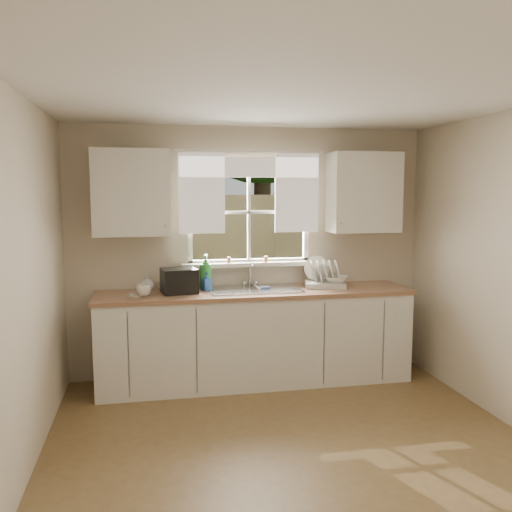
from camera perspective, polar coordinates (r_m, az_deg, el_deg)
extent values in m
plane|color=brown|center=(3.99, 4.96, -21.14)|extent=(4.00, 4.00, 0.00)
cube|color=beige|center=(5.62, -0.70, -6.42)|extent=(3.60, 0.02, 1.15)
cube|color=beige|center=(5.48, -0.73, 11.67)|extent=(3.60, 0.02, 0.35)
cube|color=beige|center=(5.38, -13.42, 4.37)|extent=(1.20, 0.02, 1.00)
cube|color=beige|center=(5.81, 11.04, 4.61)|extent=(1.20, 0.02, 1.00)
cube|color=beige|center=(3.52, -24.27, -3.89)|extent=(0.02, 4.00, 2.50)
cube|color=beige|center=(1.81, 23.90, -13.90)|extent=(3.60, 0.02, 2.50)
cube|color=silver|center=(3.57, 5.40, 17.01)|extent=(3.60, 4.00, 0.02)
cube|color=white|center=(5.53, -0.75, -0.57)|extent=(1.30, 0.06, 0.05)
cube|color=white|center=(5.49, -0.76, 9.83)|extent=(1.30, 0.06, 0.05)
cube|color=white|center=(5.41, -7.03, 4.52)|extent=(0.05, 0.06, 1.05)
cube|color=white|center=(5.63, 5.28, 4.64)|extent=(0.05, 0.06, 1.05)
cube|color=white|center=(5.49, -0.75, 4.61)|extent=(0.03, 0.04, 1.00)
cube|color=white|center=(5.49, -0.75, 4.61)|extent=(1.20, 0.04, 0.03)
cube|color=white|center=(5.48, -0.63, -0.86)|extent=(1.38, 0.14, 0.04)
cylinder|color=white|center=(5.42, -0.61, 10.93)|extent=(1.50, 0.02, 0.02)
cube|color=white|center=(5.35, -5.72, 6.66)|extent=(0.45, 0.02, 0.80)
cube|color=white|center=(5.52, 4.31, 6.68)|extent=(0.45, 0.02, 0.80)
cube|color=white|center=(5.42, -0.63, 9.34)|extent=(1.40, 0.02, 0.20)
cube|color=silver|center=(5.35, -0.06, -8.66)|extent=(3.00, 0.62, 0.87)
cube|color=#926649|center=(5.24, -0.06, -3.87)|extent=(3.04, 0.65, 0.04)
cube|color=silver|center=(5.20, -13.00, 6.51)|extent=(0.70, 0.33, 0.80)
cube|color=silver|center=(5.62, 11.29, 6.57)|extent=(0.70, 0.33, 0.80)
cube|color=beige|center=(5.73, 8.00, -1.08)|extent=(0.08, 0.01, 0.12)
cylinder|color=brown|center=(5.41, -2.88, -0.43)|extent=(0.04, 0.04, 0.06)
cylinder|color=brown|center=(5.48, 1.05, -0.33)|extent=(0.04, 0.04, 0.06)
cube|color=#335421|center=(10.59, -5.66, -3.38)|extent=(20.00, 10.00, 0.02)
cube|color=#937D51|center=(8.49, -4.41, 0.35)|extent=(8.00, 0.10, 1.80)
cube|color=maroon|center=(11.90, -12.20, 3.07)|extent=(3.00, 3.00, 2.20)
cube|color=black|center=(11.88, -12.36, 9.10)|extent=(3.20, 3.20, 0.30)
cylinder|color=#423021|center=(11.63, 0.68, 5.61)|extent=(0.36, 0.36, 3.20)
sphere|color=#214716|center=(11.81, 0.69, 17.33)|extent=(4.00, 4.00, 4.00)
sphere|color=#214716|center=(13.20, -5.66, 18.40)|extent=(3.20, 3.20, 3.20)
cube|color=#B7B7BC|center=(5.28, -0.13, -4.45)|extent=(0.84, 0.46, 0.18)
cube|color=#B7B7BC|center=(5.27, -0.13, -3.54)|extent=(0.88, 0.50, 0.01)
cube|color=#B7B7BC|center=(5.27, -0.13, -3.81)|extent=(0.02, 0.41, 0.14)
cylinder|color=silver|center=(5.49, -0.63, -2.00)|extent=(0.03, 0.03, 0.22)
cylinder|color=silver|center=(5.40, -0.48, -0.97)|extent=(0.02, 0.18, 0.02)
sphere|color=silver|center=(5.49, -1.24, -2.84)|extent=(0.05, 0.05, 0.05)
sphere|color=silver|center=(5.52, -0.02, -2.80)|extent=(0.05, 0.05, 0.05)
cube|color=silver|center=(5.47, 7.29, -2.98)|extent=(0.45, 0.38, 0.05)
cylinder|color=white|center=(5.55, 6.43, -1.30)|extent=(0.27, 0.14, 0.25)
cylinder|color=white|center=(5.44, 6.05, -1.56)|extent=(0.12, 0.23, 0.22)
cylinder|color=white|center=(5.45, 6.68, -1.57)|extent=(0.12, 0.23, 0.22)
cylinder|color=white|center=(5.45, 7.31, -1.57)|extent=(0.12, 0.23, 0.22)
cylinder|color=white|center=(5.46, 7.94, -1.57)|extent=(0.12, 0.23, 0.22)
cylinder|color=white|center=(5.46, 8.57, -1.57)|extent=(0.12, 0.23, 0.22)
imported|color=white|center=(5.46, 8.49, -2.42)|extent=(0.33, 0.33, 0.06)
imported|color=green|center=(5.31, -5.30, -1.66)|extent=(0.16, 0.16, 0.34)
imported|color=#356FC7|center=(5.25, -5.20, -2.69)|extent=(0.10, 0.10, 0.18)
imported|color=beige|center=(5.31, -11.39, -2.79)|extent=(0.16, 0.16, 0.16)
cylinder|color=beige|center=(5.11, -12.38, -4.02)|extent=(0.17, 0.17, 0.01)
imported|color=silver|center=(5.05, -11.73, -3.56)|extent=(0.15, 0.15, 0.11)
cube|color=black|center=(5.15, -8.11, -2.59)|extent=(0.35, 0.32, 0.23)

